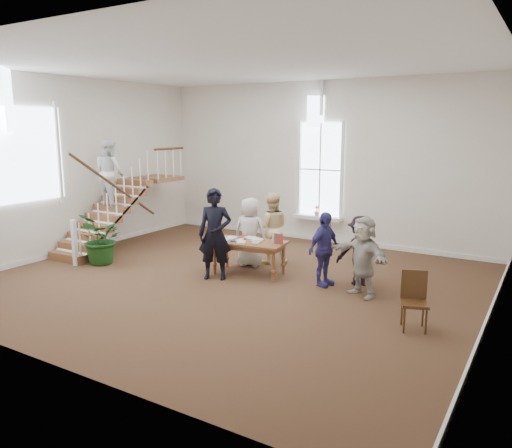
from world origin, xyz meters
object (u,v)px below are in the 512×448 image
Objects in this scene: library_table at (248,245)px; police_officer at (215,234)px; woman_cluster_c at (363,256)px; woman_cluster_b at (359,251)px; side_chair at (414,297)px; woman_cluster_a at (324,249)px; floor_plant at (102,239)px; person_yellow at (271,228)px; elderly_woman at (250,232)px.

police_officer reaches higher than library_table.
library_table is 1.07× the size of woman_cluster_c.
woman_cluster_b is 1.52× the size of side_chair.
woman_cluster_c is (0.90, -0.20, 0.02)m from woman_cluster_a.
floor_plant reaches higher than library_table.
person_yellow is at bearing 33.08° from floor_plant.
woman_cluster_a is at bearing -5.63° from police_officer.
police_officer is at bearing 123.72° from woman_cluster_a.
side_chair is (1.56, -1.74, -0.19)m from woman_cluster_b.
library_table is at bearing -18.53° from woman_cluster_b.
police_officer is 1.27m from elderly_woman.
floor_plant is (-2.99, -0.46, -0.36)m from police_officer.
elderly_woman is 1.05× the size of woman_cluster_a.
side_chair is (7.34, -0.06, -0.09)m from floor_plant.
floor_plant is at bearing 163.78° from police_officer.
police_officer is 1.80m from person_yellow.
side_chair is at bearing -31.81° from police_officer.
side_chair is (4.35, -0.52, -0.45)m from police_officer.
library_table is 1.37× the size of floor_plant.
library_table is at bearing -153.46° from woman_cluster_c.
police_officer is at bearing -141.30° from woman_cluster_c.
police_officer is 4.40m from side_chair.
police_officer is at bearing 44.71° from person_yellow.
library_table is 1.77m from woman_cluster_a.
floor_plant is 7.34m from side_chair.
woman_cluster_a is 0.92m from woman_cluster_c.
woman_cluster_c is at bearing -88.16° from woman_cluster_a.
library_table is 1.78× the size of side_chair.
woman_cluster_c is 1.68m from side_chair.
police_officer is 3.06m from woman_cluster_b.
person_yellow reaches higher than floor_plant.
side_chair is (3.92, -1.17, -0.14)m from library_table.
police_officer reaches higher than woman_cluster_c.
woman_cluster_b is 0.92× the size of woman_cluster_c.
elderly_woman is at bearing -164.54° from woman_cluster_c.
library_table is 0.70m from elderly_woman.
library_table is at bearing 108.67° from elderly_woman.
floor_plant is at bearing 18.91° from elderly_woman.
library_table is at bearing 142.06° from side_chair.
woman_cluster_a is 1.25× the size of floor_plant.
woman_cluster_c is at bearing -9.19° from library_table.
floor_plant is at bearing 117.72° from woman_cluster_a.
person_yellow reaches higher than library_table.
person_yellow is 2.46m from woman_cluster_b.
elderly_woman is 3.54m from floor_plant.
side_chair is at bearing 147.34° from elderly_woman.
library_table is 2.43m from woman_cluster_b.
library_table is at bearing 31.64° from police_officer.
police_officer reaches higher than woman_cluster_b.
person_yellow is at bearing 52.15° from police_officer.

